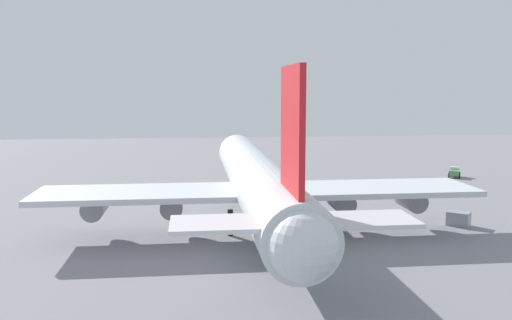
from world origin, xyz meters
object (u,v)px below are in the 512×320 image
object	(u,v)px
cargo_airplane	(256,180)
maintenance_van	(77,192)
fuel_truck	(454,172)
cargo_container_fore	(458,219)
safety_cone_nose	(220,186)

from	to	relation	value
cargo_airplane	maintenance_van	world-z (taller)	cargo_airplane
fuel_truck	cargo_container_fore	world-z (taller)	fuel_truck
maintenance_van	fuel_truck	distance (m)	74.91
maintenance_van	safety_cone_nose	world-z (taller)	maintenance_van
cargo_container_fore	fuel_truck	bearing A→B (deg)	-25.46
cargo_airplane	maintenance_van	bearing A→B (deg)	49.14
fuel_truck	safety_cone_nose	world-z (taller)	fuel_truck
maintenance_van	fuel_truck	xyz separation A→B (m)	(13.83, -73.62, -0.07)
fuel_truck	maintenance_van	bearing A→B (deg)	100.64
cargo_airplane	safety_cone_nose	bearing A→B (deg)	5.86
cargo_airplane	cargo_container_fore	distance (m)	28.01
cargo_airplane	cargo_container_fore	size ratio (longest dim) A/B	19.57
cargo_container_fore	safety_cone_nose	distance (m)	44.31
fuel_truck	safety_cone_nose	distance (m)	49.63
maintenance_van	cargo_container_fore	xyz separation A→B (m)	(-25.13, -55.07, -0.17)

